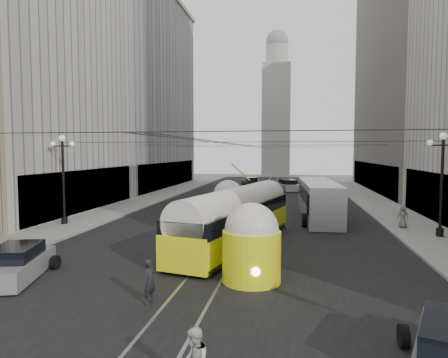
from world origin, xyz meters
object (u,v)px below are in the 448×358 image
at_px(city_bus, 318,198).
at_px(pedestrian_sidewalk_right, 403,216).
at_px(streetcar, 237,217).
at_px(pedestrian_crossing_a, 150,281).
at_px(sedan_silver, 16,264).

xyz_separation_m(city_bus, pedestrian_sidewalk_right, (5.41, -3.88, -0.70)).
relative_size(streetcar, pedestrian_crossing_a, 9.32).
relative_size(streetcar, city_bus, 1.26).
bearing_deg(streetcar, sedan_silver, -138.11).
distance_m(streetcar, city_bus, 11.52).
bearing_deg(pedestrian_sidewalk_right, pedestrian_crossing_a, 52.48).
xyz_separation_m(pedestrian_crossing_a, pedestrian_sidewalk_right, (12.39, 15.57, 0.13)).
relative_size(sedan_silver, pedestrian_crossing_a, 3.00).
bearing_deg(sedan_silver, streetcar, 41.89).
relative_size(city_bus, pedestrian_sidewalk_right, 7.61).
bearing_deg(sedan_silver, city_bus, 52.71).
height_order(city_bus, pedestrian_crossing_a, city_bus).
bearing_deg(city_bus, streetcar, -116.74).
xyz_separation_m(city_bus, pedestrian_crossing_a, (-6.99, -19.45, -0.83)).
bearing_deg(pedestrian_crossing_a, city_bus, -2.00).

